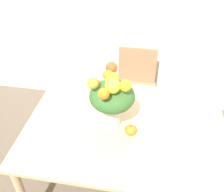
% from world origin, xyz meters
% --- Properties ---
extents(ground_plane, '(12.00, 12.00, 0.00)m').
position_xyz_m(ground_plane, '(0.00, 0.00, 0.00)').
color(ground_plane, brown).
extents(dining_table, '(1.48, 1.07, 0.74)m').
position_xyz_m(dining_table, '(0.00, 0.00, 0.66)').
color(dining_table, '#D1B284').
rests_on(dining_table, ground_plane).
extents(flower_vase, '(0.32, 0.35, 0.49)m').
position_xyz_m(flower_vase, '(-0.10, -0.02, 1.02)').
color(flower_vase, silver).
rests_on(flower_vase, dining_table).
extents(pumpkin, '(0.09, 0.09, 0.08)m').
position_xyz_m(pumpkin, '(0.05, -0.07, 0.77)').
color(pumpkin, orange).
rests_on(pumpkin, dining_table).
extents(dining_chair_near_window, '(0.42, 0.42, 0.87)m').
position_xyz_m(dining_chair_near_window, '(0.01, 0.86, 0.46)').
color(dining_chair_near_window, '#9E7A56').
rests_on(dining_chair_near_window, ground_plane).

